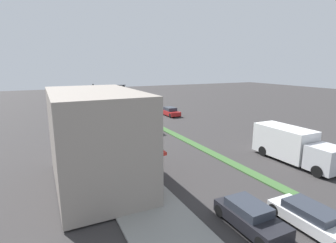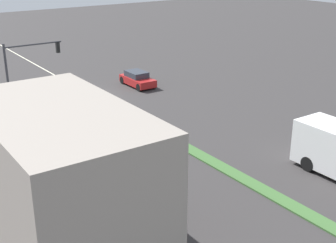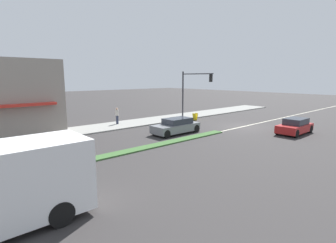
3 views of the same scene
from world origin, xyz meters
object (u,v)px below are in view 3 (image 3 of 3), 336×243
(pedestrian, at_px, (117,115))
(suv_grey, at_px, (176,126))
(traffic_signal_main, at_px, (192,87))
(warning_aframe_sign, at_px, (195,117))
(hatchback_red, at_px, (295,126))

(pedestrian, relative_size, suv_grey, 0.38)
(traffic_signal_main, distance_m, suv_grey, 7.99)
(pedestrian, xyz_separation_m, warning_aframe_sign, (-3.44, -8.53, -0.61))
(warning_aframe_sign, xyz_separation_m, suv_grey, (-3.88, 6.80, 0.25))
(warning_aframe_sign, height_order, hatchback_red, hatchback_red)
(traffic_signal_main, bearing_deg, hatchback_red, -170.93)
(pedestrian, xyz_separation_m, suv_grey, (-7.31, -1.73, -0.36))
(pedestrian, height_order, suv_grey, pedestrian)
(warning_aframe_sign, bearing_deg, hatchback_red, -174.06)
(hatchback_red, bearing_deg, warning_aframe_sign, 5.94)
(traffic_signal_main, xyz_separation_m, hatchback_red, (-11.12, -1.78, -3.23))
(suv_grey, relative_size, hatchback_red, 1.15)
(pedestrian, height_order, warning_aframe_sign, pedestrian)
(hatchback_red, bearing_deg, traffic_signal_main, 9.07)
(warning_aframe_sign, relative_size, suv_grey, 0.18)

